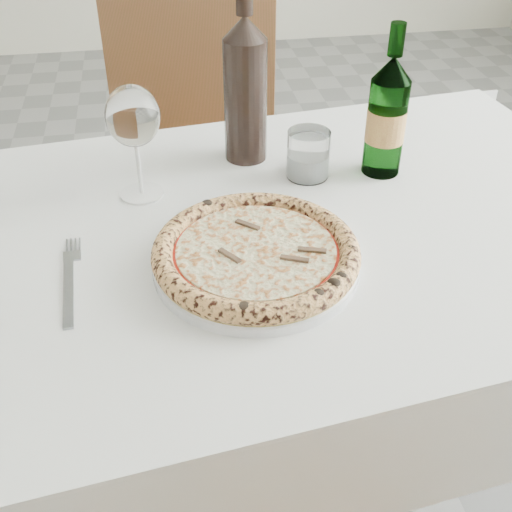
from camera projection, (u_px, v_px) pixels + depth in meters
The scene contains 10 objects.
floor at pixel (149, 453), 1.58m from camera, with size 5.00×6.00×0.02m, color #5A5A5C.
dining_table at pixel (246, 277), 1.06m from camera, with size 1.41×0.94×0.76m.
chair_far at pixel (188, 142), 1.74m from camera, with size 0.55×0.55×0.93m.
plate at pixel (256, 262), 0.92m from camera, with size 0.30×0.30×0.02m.
pizza at pixel (256, 252), 0.91m from camera, with size 0.30×0.30×0.03m.
fork at pixel (70, 281), 0.89m from camera, with size 0.03×0.21×0.00m.
wine_glass at pixel (133, 119), 1.00m from camera, with size 0.09×0.09×0.19m.
tumbler at pixel (308, 157), 1.12m from camera, with size 0.07×0.07×0.08m.
beer_bottle at pixel (387, 116), 1.09m from camera, with size 0.07×0.07×0.26m.
wine_bottle at pixel (245, 88), 1.12m from camera, with size 0.08×0.08×0.31m.
Camera 1 is at (0.09, -1.01, 1.32)m, focal length 45.00 mm.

